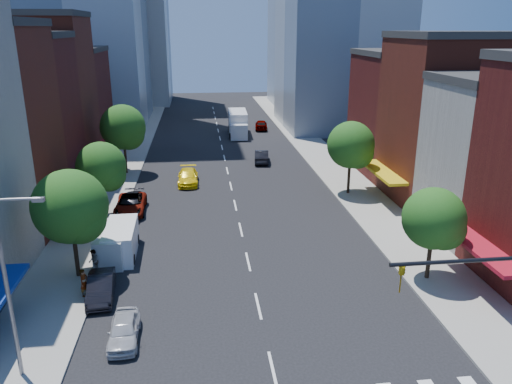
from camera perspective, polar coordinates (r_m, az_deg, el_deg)
ground at (r=25.80m, az=1.96°, el=-19.75°), size 220.00×220.00×0.00m
sidewalk_left at (r=62.82m, az=-15.00°, el=3.06°), size 5.00×120.00×0.15m
sidewalk_right at (r=64.07m, az=7.73°, el=3.82°), size 5.00×120.00×0.15m
bldg_left_3 at (r=52.88m, az=-26.49°, el=7.25°), size 12.00×8.00×15.00m
bldg_left_4 at (r=60.72m, az=-24.05°, el=9.74°), size 12.00×9.00×17.00m
bldg_left_5 at (r=70.03m, az=-21.64°, el=9.31°), size 12.00×10.00×13.00m
bldg_right_1 at (r=43.74m, az=27.17°, el=3.17°), size 12.00×8.00×12.00m
bldg_right_2 at (r=50.97m, az=21.96°, el=7.49°), size 12.00×10.00×15.00m
bldg_right_3 at (r=59.98m, az=17.39°, el=8.45°), size 12.00×10.00×13.00m
streetlight at (r=25.12m, az=-26.32°, el=-8.77°), size 2.25×0.25×9.00m
tree_left_near at (r=33.90m, az=-20.22°, el=-1.88°), size 4.80×4.80×7.30m
tree_left_mid at (r=44.27m, az=-17.08°, el=2.58°), size 4.20×4.20×6.65m
tree_left_far at (r=57.59m, az=-14.81°, el=6.98°), size 5.00×5.00×7.75m
tree_right_near at (r=33.78m, az=19.90°, el=-3.14°), size 4.00×4.00×6.20m
tree_right_far at (r=49.58m, az=10.96°, el=5.09°), size 4.60×4.60×7.20m
parked_car_front at (r=28.29m, az=-14.86°, el=-15.00°), size 1.67×3.91×1.32m
parked_car_second at (r=32.64m, az=-17.30°, el=-10.34°), size 1.89×4.44×1.42m
parked_car_third at (r=46.25m, az=-14.15°, el=-1.38°), size 2.66×5.62×1.55m
parked_car_rear at (r=46.49m, az=-14.11°, el=-1.31°), size 2.29×5.23×1.50m
cargo_van_near at (r=37.51m, az=-15.89°, el=-5.78°), size 2.30×5.10×2.12m
cargo_van_far at (r=37.74m, az=-15.19°, el=-5.47°), size 2.25×5.30×2.24m
taxi at (r=53.67m, az=-7.79°, el=1.71°), size 2.12×5.15×1.49m
traffic_car_oncoming at (r=61.75m, az=0.65°, el=4.11°), size 2.23×4.89×1.55m
traffic_car_far at (r=82.08m, az=0.60°, el=7.69°), size 2.46×4.97×1.63m
box_truck at (r=77.77m, az=-2.09°, el=7.76°), size 3.06×9.10×3.63m
pedestrian_near at (r=32.80m, az=-19.06°, el=-9.75°), size 0.65×0.76×1.77m
pedestrian_far at (r=35.49m, az=-18.06°, el=-7.55°), size 0.80×0.93×1.65m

